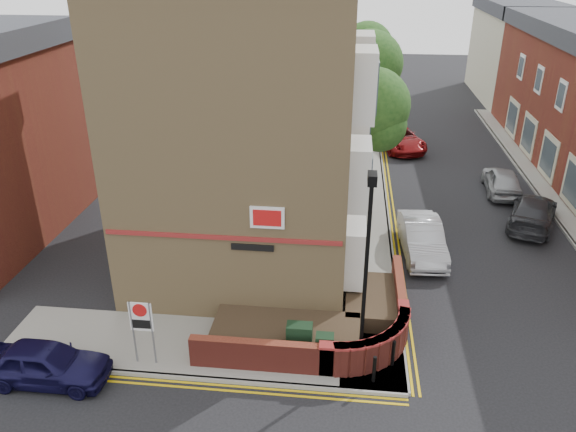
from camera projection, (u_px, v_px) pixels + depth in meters
The scene contains 26 objects.
ground at pixel (305, 388), 16.60m from camera, with size 120.00×120.00×0.00m, color black.
pavement_corner at pixel (202, 346), 18.27m from camera, with size 13.00×3.00×0.12m, color gray.
pavement_main at pixel (366, 185), 30.73m from camera, with size 2.00×32.00×0.12m, color gray.
kerb_side at pixel (190, 378), 16.92m from camera, with size 13.00×0.15×0.12m, color gray.
kerb_main_near at pixel (384, 186), 30.63m from camera, with size 0.15×32.00×0.12m, color gray.
kerb_main_far at pixel (554, 216), 27.14m from camera, with size 0.15×40.00×0.12m, color gray.
yellow_lines_side at pixel (188, 385), 16.72m from camera, with size 13.00×0.28×0.01m, color gold.
yellow_lines_main at pixel (389, 187), 30.63m from camera, with size 0.28×32.00×0.01m, color gold.
corner_building at pixel (250, 109), 21.38m from camera, with size 8.95×10.40×13.60m.
garden_wall at pixel (311, 336), 18.84m from camera, with size 6.80×6.00×1.20m, color maroon, non-canonical shape.
lamppost at pixel (366, 274), 16.08m from camera, with size 0.25×0.50×6.30m.
utility_cabinet_large at pixel (299, 341), 17.48m from camera, with size 0.80×0.45×1.20m, color black.
utility_cabinet_small at pixel (324, 350), 17.16m from camera, with size 0.55×0.40×1.10m, color black.
bollard_near at pixel (374, 369), 16.51m from camera, with size 0.11×0.11×0.90m, color black.
bollard_far at pixel (393, 353), 17.17m from camera, with size 0.11×0.11×0.90m, color black.
zone_sign at pixel (141, 322), 16.83m from camera, with size 0.72×0.07×2.20m.
far_terrace_cream at pixel (513, 50), 47.51m from camera, with size 5.40×12.40×8.00m.
tree_near at pixel (372, 111), 26.98m from camera, with size 3.64×3.65×6.70m.
tree_mid at pixel (369, 69), 33.94m from camera, with size 4.03×4.03×7.42m.
tree_far at pixel (367, 52), 41.24m from camera, with size 3.81×3.81×7.00m.
traffic_light_assembly at pixel (372, 97), 37.59m from camera, with size 0.20×0.16×4.20m.
navy_hatchback at pixel (46, 363), 16.64m from camera, with size 1.53×3.79×1.29m, color #100E33.
silver_car_near at pixel (422, 238), 23.63m from camera, with size 1.56×4.47×1.47m, color #9FA2A7.
red_car_main at pixel (398, 138), 36.28m from camera, with size 2.35×5.10×1.42m, color maroon.
grey_car_far at pixel (533, 212), 26.13m from camera, with size 1.92×4.71×1.37m, color #28292D.
silver_car_far at pixel (502, 181), 29.65m from camera, with size 1.64×4.08×1.39m, color #95989B.
Camera 1 is at (0.90, -12.76, 11.75)m, focal length 35.00 mm.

